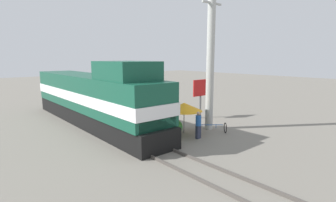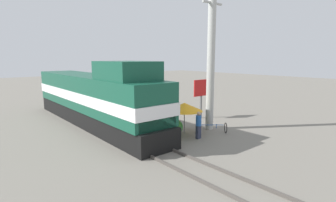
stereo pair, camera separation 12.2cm
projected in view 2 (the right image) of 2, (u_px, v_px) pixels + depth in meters
ground_plane at (126, 138)px, 16.14m from camera, size 120.00×120.00×0.00m
rail_near at (116, 139)px, 15.68m from camera, size 0.08×28.38×0.15m
rail_far at (136, 135)px, 16.58m from camera, size 0.08×28.38×0.15m
locomotive at (95, 98)px, 19.02m from camera, size 2.87×16.67×4.69m
utility_pole at (211, 59)px, 17.42m from camera, size 1.80×0.53×9.51m
vendor_umbrella at (184, 107)px, 16.92m from camera, size 2.37×2.37×2.02m
billboard_sign at (201, 90)px, 21.19m from camera, size 1.61×0.12×3.14m
shrub_cluster at (175, 127)px, 16.91m from camera, size 0.96×0.96×0.96m
person_bystander at (199, 124)px, 15.90m from camera, size 0.34×0.34×1.68m
bicycle at (211, 128)px, 17.13m from camera, size 1.95×1.78×0.70m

